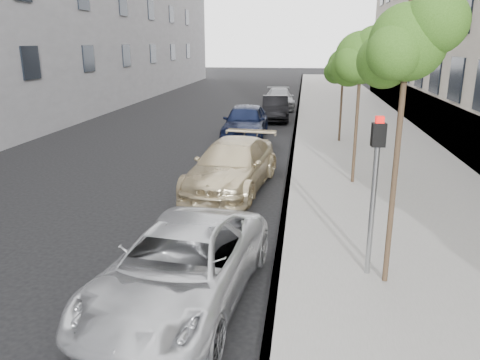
% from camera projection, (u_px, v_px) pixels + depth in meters
% --- Properties ---
extents(ground, '(160.00, 160.00, 0.00)m').
position_uv_depth(ground, '(199.00, 319.00, 7.75)').
color(ground, black).
rests_on(ground, ground).
extents(sidewalk, '(6.40, 72.00, 0.14)m').
position_uv_depth(sidewalk, '(347.00, 113.00, 29.97)').
color(sidewalk, gray).
rests_on(sidewalk, ground).
extents(curb, '(0.15, 72.00, 0.14)m').
position_uv_depth(curb, '(298.00, 112.00, 30.38)').
color(curb, '#9E9B93').
rests_on(curb, ground).
extents(tree_near, '(1.61, 1.41, 5.06)m').
position_uv_depth(tree_near, '(409.00, 43.00, 7.51)').
color(tree_near, '#38281C').
rests_on(tree_near, sidewalk).
extents(tree_mid, '(1.85, 1.65, 4.75)m').
position_uv_depth(tree_mid, '(362.00, 57.00, 13.81)').
color(tree_mid, '#38281C').
rests_on(tree_mid, sidewalk).
extents(tree_far, '(1.72, 1.52, 4.17)m').
position_uv_depth(tree_far, '(344.00, 65.00, 20.13)').
color(tree_far, '#38281C').
rests_on(tree_far, sidewalk).
extents(signal_pole, '(0.25, 0.20, 3.02)m').
position_uv_depth(signal_pole, '(375.00, 178.00, 8.47)').
color(signal_pole, '#939699').
rests_on(signal_pole, sidewalk).
extents(minivan, '(2.82, 5.15, 1.37)m').
position_uv_depth(minivan, '(180.00, 267.00, 8.04)').
color(minivan, silver).
rests_on(minivan, ground).
extents(suv, '(2.75, 5.38, 1.49)m').
position_uv_depth(suv, '(232.00, 166.00, 14.43)').
color(suv, beige).
rests_on(suv, ground).
extents(sedan_blue, '(1.98, 4.81, 1.63)m').
position_uv_depth(sedan_blue, '(245.00, 122.00, 21.99)').
color(sedan_blue, black).
rests_on(sedan_blue, ground).
extents(sedan_black, '(1.79, 4.31, 1.39)m').
position_uv_depth(sedan_black, '(275.00, 108.00, 27.38)').
color(sedan_black, black).
rests_on(sedan_black, ground).
extents(sedan_rear, '(2.35, 4.82, 1.35)m').
position_uv_depth(sedan_rear, '(279.00, 99.00, 32.17)').
color(sedan_rear, gray).
rests_on(sedan_rear, ground).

